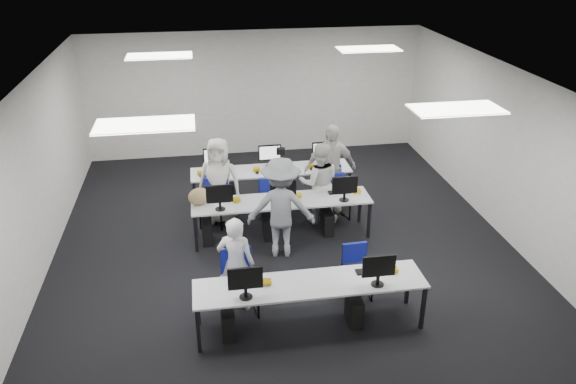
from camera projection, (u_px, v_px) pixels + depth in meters
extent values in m
plane|color=black|center=(283.00, 241.00, 10.14)|extent=(9.00, 9.00, 0.00)
plane|color=white|center=(283.00, 77.00, 8.85)|extent=(9.00, 9.00, 0.00)
cube|color=silver|center=(255.00, 93.00, 13.50)|extent=(8.00, 0.02, 3.00)
cube|color=silver|center=(354.00, 340.00, 5.48)|extent=(8.00, 0.02, 3.00)
cube|color=silver|center=(35.00, 180.00, 8.91)|extent=(0.02, 9.00, 3.00)
cube|color=silver|center=(503.00, 151.00, 10.07)|extent=(0.02, 9.00, 3.00)
cube|color=white|center=(145.00, 125.00, 6.78)|extent=(1.20, 0.60, 0.02)
cube|color=white|center=(456.00, 109.00, 7.36)|extent=(1.20, 0.60, 0.02)
cube|color=white|center=(159.00, 56.00, 10.34)|extent=(1.20, 0.60, 0.02)
cube|color=white|center=(369.00, 49.00, 10.93)|extent=(1.20, 0.60, 0.02)
cube|color=#ACAFB1|center=(310.00, 284.00, 7.69)|extent=(3.20, 0.70, 0.03)
cube|color=black|center=(198.00, 331.00, 7.36)|extent=(0.05, 0.05, 0.70)
cube|color=black|center=(198.00, 304.00, 7.89)|extent=(0.05, 0.05, 0.70)
cube|color=black|center=(423.00, 308.00, 7.81)|extent=(0.05, 0.05, 0.70)
cube|color=black|center=(408.00, 283.00, 8.34)|extent=(0.05, 0.05, 0.70)
cube|color=#ACAFB1|center=(282.00, 201.00, 10.01)|extent=(3.20, 0.70, 0.03)
cube|color=black|center=(196.00, 234.00, 9.67)|extent=(0.05, 0.05, 0.70)
cube|color=black|center=(195.00, 218.00, 10.21)|extent=(0.05, 0.05, 0.70)
cube|color=black|center=(369.00, 220.00, 10.12)|extent=(0.05, 0.05, 0.70)
cube|color=black|center=(360.00, 205.00, 10.66)|extent=(0.05, 0.05, 0.70)
cube|color=#ACAFB1|center=(271.00, 170.00, 11.26)|extent=(3.20, 0.70, 0.03)
cube|color=black|center=(195.00, 199.00, 10.92)|extent=(0.05, 0.05, 0.70)
cube|color=black|center=(194.00, 186.00, 11.46)|extent=(0.05, 0.05, 0.70)
cube|color=black|center=(349.00, 188.00, 11.37)|extent=(0.05, 0.05, 0.70)
cube|color=black|center=(342.00, 176.00, 11.91)|extent=(0.05, 0.05, 0.70)
cube|color=#0C1DA2|center=(245.00, 278.00, 7.27)|extent=(0.46, 0.04, 0.32)
cube|color=black|center=(244.00, 283.00, 7.68)|extent=(0.42, 0.14, 0.02)
ellipsoid|color=black|center=(265.00, 280.00, 7.72)|extent=(0.07, 0.10, 0.04)
cube|color=black|center=(228.00, 322.00, 7.74)|extent=(0.18, 0.40, 0.42)
cube|color=white|center=(379.00, 266.00, 7.53)|extent=(0.46, 0.04, 0.32)
cube|color=black|center=(371.00, 271.00, 7.94)|extent=(0.42, 0.14, 0.02)
ellipsoid|color=black|center=(391.00, 269.00, 7.98)|extent=(0.07, 0.10, 0.04)
cube|color=black|center=(354.00, 309.00, 8.00)|extent=(0.18, 0.40, 0.42)
cube|color=white|center=(219.00, 194.00, 9.55)|extent=(0.46, 0.04, 0.32)
cube|color=black|center=(219.00, 201.00, 9.96)|extent=(0.42, 0.14, 0.02)
ellipsoid|color=black|center=(236.00, 199.00, 10.00)|extent=(0.07, 0.10, 0.04)
cube|color=black|center=(207.00, 232.00, 10.03)|extent=(0.18, 0.40, 0.42)
cube|color=white|center=(283.00, 189.00, 9.71)|extent=(0.46, 0.04, 0.32)
cube|color=black|center=(280.00, 196.00, 10.12)|extent=(0.42, 0.14, 0.02)
ellipsoid|color=black|center=(297.00, 195.00, 10.16)|extent=(0.07, 0.10, 0.04)
cube|color=black|center=(268.00, 227.00, 10.19)|extent=(0.18, 0.40, 0.42)
cube|color=white|center=(345.00, 185.00, 9.87)|extent=(0.46, 0.04, 0.32)
cube|color=black|center=(340.00, 192.00, 10.28)|extent=(0.42, 0.14, 0.02)
ellipsoid|color=black|center=(356.00, 191.00, 10.32)|extent=(0.07, 0.10, 0.04)
cube|color=black|center=(327.00, 222.00, 10.35)|extent=(0.18, 0.40, 0.42)
cube|color=white|center=(215.00, 156.00, 11.12)|extent=(0.46, 0.04, 0.32)
cube|color=black|center=(216.00, 176.00, 10.96)|extent=(0.42, 0.14, 0.02)
ellipsoid|color=black|center=(201.00, 176.00, 10.91)|extent=(0.07, 0.10, 0.04)
cube|color=black|center=(230.00, 196.00, 11.35)|extent=(0.18, 0.40, 0.42)
cube|color=white|center=(270.00, 152.00, 11.28)|extent=(0.46, 0.04, 0.32)
cube|color=black|center=(272.00, 172.00, 11.12)|extent=(0.42, 0.14, 0.02)
ellipsoid|color=black|center=(257.00, 173.00, 11.07)|extent=(0.07, 0.10, 0.04)
cube|color=black|center=(284.00, 192.00, 11.51)|extent=(0.18, 0.40, 0.42)
cube|color=white|center=(323.00, 149.00, 11.44)|extent=(0.46, 0.04, 0.32)
cube|color=black|center=(326.00, 168.00, 11.28)|extent=(0.42, 0.14, 0.02)
ellipsoid|color=black|center=(312.00, 169.00, 11.23)|extent=(0.07, 0.10, 0.04)
cube|color=black|center=(336.00, 189.00, 11.67)|extent=(0.18, 0.40, 0.42)
cube|color=navy|center=(240.00, 283.00, 8.09)|extent=(0.53, 0.51, 0.06)
cube|color=navy|center=(236.00, 259.00, 8.15)|extent=(0.45, 0.11, 0.39)
cube|color=navy|center=(357.00, 272.00, 8.49)|extent=(0.42, 0.40, 0.05)
cube|color=navy|center=(354.00, 252.00, 8.55)|extent=(0.38, 0.06, 0.33)
cube|color=navy|center=(214.00, 202.00, 10.52)|extent=(0.56, 0.55, 0.06)
cube|color=navy|center=(216.00, 185.00, 10.58)|extent=(0.42, 0.19, 0.37)
cube|color=navy|center=(280.00, 197.00, 10.69)|extent=(0.53, 0.51, 0.06)
cube|color=navy|center=(281.00, 180.00, 10.76)|extent=(0.43, 0.13, 0.37)
cube|color=navy|center=(334.00, 194.00, 10.76)|extent=(0.58, 0.57, 0.07)
cube|color=navy|center=(330.00, 176.00, 10.82)|extent=(0.46, 0.17, 0.40)
cube|color=navy|center=(217.00, 195.00, 10.77)|extent=(0.46, 0.44, 0.06)
cube|color=navy|center=(216.00, 187.00, 10.47)|extent=(0.44, 0.05, 0.37)
cube|color=navy|center=(270.00, 195.00, 10.88)|extent=(0.48, 0.46, 0.06)
cube|color=navy|center=(269.00, 187.00, 10.60)|extent=(0.40, 0.11, 0.34)
cube|color=navy|center=(330.00, 190.00, 10.99)|extent=(0.46, 0.44, 0.06)
cube|color=navy|center=(333.00, 182.00, 10.70)|extent=(0.43, 0.06, 0.37)
ellipsoid|color=#986E4E|center=(199.00, 196.00, 9.78)|extent=(0.44, 0.34, 0.31)
imported|color=#BBBAB0|center=(236.00, 264.00, 8.09)|extent=(0.63, 0.50, 1.50)
imported|color=#BBBAB0|center=(319.00, 183.00, 10.53)|extent=(0.84, 0.70, 1.58)
imported|color=#BBBAB0|center=(219.00, 181.00, 10.50)|extent=(0.93, 0.74, 1.67)
imported|color=#BBBAB0|center=(330.00, 169.00, 10.88)|extent=(1.08, 0.54, 1.79)
imported|color=gray|center=(281.00, 208.00, 9.38)|extent=(1.24, 0.83, 1.78)
cube|color=black|center=(281.00, 151.00, 9.14)|extent=(0.17, 0.20, 0.10)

